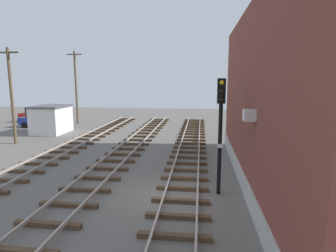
# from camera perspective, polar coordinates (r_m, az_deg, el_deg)

# --- Properties ---
(ground_plane) EXTENTS (80.00, 80.00, 0.00)m
(ground_plane) POSITION_cam_1_polar(r_m,az_deg,el_deg) (13.10, -0.83, -14.06)
(ground_plane) COLOR #605B56
(track_near_building) EXTENTS (2.50, 49.90, 0.32)m
(track_near_building) POSITION_cam_1_polar(r_m,az_deg,el_deg) (12.97, 2.80, -13.70)
(track_near_building) COLOR #4C3826
(track_near_building) RESTS_ON ground
(track_centre) EXTENTS (2.50, 49.90, 0.32)m
(track_centre) POSITION_cam_1_polar(r_m,az_deg,el_deg) (14.02, -16.70, -12.28)
(track_centre) COLOR #4C3826
(track_centre) RESTS_ON ground
(signal_mast) EXTENTS (0.36, 0.40, 5.29)m
(signal_mast) POSITION_cam_1_polar(r_m,az_deg,el_deg) (12.60, 10.70, 0.61)
(signal_mast) COLOR black
(signal_mast) RESTS_ON ground
(brick_building) EXTENTS (6.10, 18.39, 8.61)m
(brick_building) POSITION_cam_1_polar(r_m,az_deg,el_deg) (14.58, 26.52, 4.81)
(brick_building) COLOR brown
(brick_building) RESTS_ON ground
(control_hut) EXTENTS (3.00, 3.80, 2.76)m
(control_hut) POSITION_cam_1_polar(r_m,az_deg,el_deg) (30.03, -22.78, 1.29)
(control_hut) COLOR silver
(control_hut) RESTS_ON ground
(parked_car_blue) EXTENTS (4.20, 2.04, 1.76)m
(parked_car_blue) POSITION_cam_1_polar(r_m,az_deg,el_deg) (34.53, -24.77, 1.29)
(parked_car_blue) COLOR #23389E
(parked_car_blue) RESTS_ON ground
(parked_car_red) EXTENTS (4.20, 2.04, 1.76)m
(parked_car_red) POSITION_cam_1_polar(r_m,az_deg,el_deg) (39.30, -25.16, 2.14)
(parked_car_red) COLOR red
(parked_car_red) RESTS_ON ground
(utility_pole_near) EXTENTS (1.80, 0.24, 7.80)m
(utility_pole_near) POSITION_cam_1_polar(r_m,az_deg,el_deg) (26.03, -29.40, 5.68)
(utility_pole_near) COLOR brown
(utility_pole_near) RESTS_ON ground
(utility_pole_far) EXTENTS (1.80, 0.24, 8.66)m
(utility_pole_far) POSITION_cam_1_polar(r_m,az_deg,el_deg) (35.63, -18.32, 7.75)
(utility_pole_far) COLOR brown
(utility_pole_far) RESTS_ON ground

